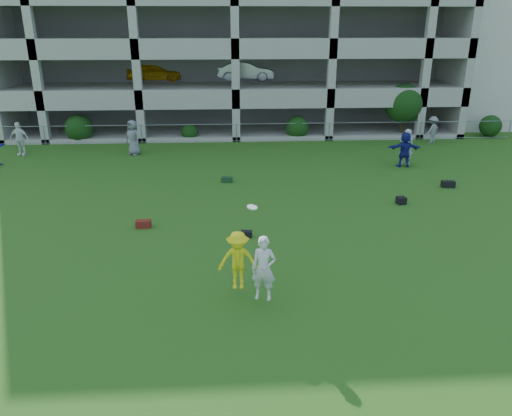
{
  "coord_description": "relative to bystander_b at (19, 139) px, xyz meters",
  "views": [
    {
      "loc": [
        -0.64,
        -12.51,
        7.18
      ],
      "look_at": [
        0.3,
        3.0,
        1.4
      ],
      "focal_mm": 35.0,
      "sensor_mm": 36.0,
      "label": 1
    }
  ],
  "objects": [
    {
      "name": "bystander_d",
      "position": [
        21.19,
        -3.73,
        -0.03
      ],
      "size": [
        1.76,
        0.69,
        1.86
      ],
      "primitive_type": "imported",
      "rotation": [
        0.0,
        0.0,
        3.06
      ],
      "color": "navy",
      "rests_on": "ground"
    },
    {
      "name": "bystander_f",
      "position": [
        24.83,
        1.61,
        -0.11
      ],
      "size": [
        1.26,
        1.14,
        1.7
      ],
      "primitive_type": "imported",
      "rotation": [
        0.0,
        0.0,
        3.74
      ],
      "color": "gray",
      "rests_on": "ground"
    },
    {
      "name": "crate_d",
      "position": [
        19.15,
        -9.44,
        -0.81
      ],
      "size": [
        0.41,
        0.41,
        0.3
      ],
      "primitive_type": "cube",
      "rotation": [
        0.0,
        0.0,
        0.18
      ],
      "color": "black",
      "rests_on": "ground"
    },
    {
      "name": "bag_red_a",
      "position": [
        8.67,
        -11.41,
        -0.82
      ],
      "size": [
        0.55,
        0.3,
        0.28
      ],
      "primitive_type": "cube",
      "rotation": [
        0.0,
        0.0,
        -0.01
      ],
      "color": "#59120F",
      "rests_on": "ground"
    },
    {
      "name": "frisbee_contest",
      "position": [
        12.28,
        -16.78,
        0.16
      ],
      "size": [
        1.58,
        1.2,
        2.57
      ],
      "color": "yellow",
      "rests_on": "ground"
    },
    {
      "name": "bag_black_b",
      "position": [
        12.47,
        -12.51,
        -0.85
      ],
      "size": [
        0.43,
        0.3,
        0.22
      ],
      "primitive_type": "cube",
      "rotation": [
        0.0,
        0.0,
        -0.14
      ],
      "color": "black",
      "rests_on": "ground"
    },
    {
      "name": "bag_black_e",
      "position": [
        22.08,
        -7.34,
        -0.81
      ],
      "size": [
        0.63,
        0.35,
        0.3
      ],
      "primitive_type": "cube",
      "rotation": [
        0.0,
        0.0,
        -0.09
      ],
      "color": "black",
      "rests_on": "ground"
    },
    {
      "name": "bystander_c",
      "position": [
        6.48,
        -0.27,
        0.04
      ],
      "size": [
        1.17,
        1.1,
        2.01
      ],
      "primitive_type": "imported",
      "rotation": [
        0.0,
        0.0,
        -0.64
      ],
      "color": "slate",
      "rests_on": "ground"
    },
    {
      "name": "bystander_b",
      "position": [
        0.0,
        0.0,
        0.0
      ],
      "size": [
        1.18,
        0.64,
        1.92
      ],
      "primitive_type": "imported",
      "rotation": [
        0.0,
        0.0,
        -0.16
      ],
      "color": "white",
      "rests_on": "ground"
    },
    {
      "name": "ground",
      "position": [
        12.47,
        -16.34,
        -0.96
      ],
      "size": [
        100.0,
        100.0,
        0.0
      ],
      "primitive_type": "plane",
      "color": "#235114",
      "rests_on": "ground"
    },
    {
      "name": "bystander_e",
      "position": [
        21.4,
        -3.37,
        0.02
      ],
      "size": [
        0.81,
        0.64,
        1.95
      ],
      "primitive_type": "imported",
      "rotation": [
        0.0,
        0.0,
        2.88
      ],
      "color": "silver",
      "rests_on": "ground"
    },
    {
      "name": "fence",
      "position": [
        12.47,
        2.66,
        -0.35
      ],
      "size": [
        36.06,
        0.06,
        1.2
      ],
      "color": "gray",
      "rests_on": "ground"
    },
    {
      "name": "bag_green_g",
      "position": [
        11.81,
        -5.93,
        -0.83
      ],
      "size": [
        0.55,
        0.4,
        0.25
      ],
      "primitive_type": "cube",
      "rotation": [
        0.0,
        0.0,
        -0.21
      ],
      "color": "#14371B",
      "rests_on": "ground"
    },
    {
      "name": "parking_garage",
      "position": [
        12.46,
        11.36,
        5.06
      ],
      "size": [
        30.0,
        14.0,
        12.0
      ],
      "color": "#9E998C",
      "rests_on": "ground"
    },
    {
      "name": "shrub_row",
      "position": [
        17.06,
        3.36,
        0.55
      ],
      "size": [
        34.38,
        2.52,
        3.5
      ],
      "color": "#163D11",
      "rests_on": "ground"
    }
  ]
}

